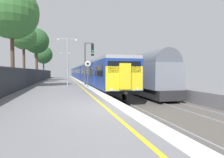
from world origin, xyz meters
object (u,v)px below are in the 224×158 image
object	(u,v)px
speed_limit_sign	(88,70)
platform_lamp_far	(65,63)
background_tree_back	(23,38)
background_tree_right	(43,55)
platform_lamp_mid	(67,57)
commuter_train_at_platform	(83,73)
signal_gantry	(88,58)
background_tree_left	(36,42)
background_tree_centre	(11,14)
freight_train_adjacent_track	(108,72)

from	to	relation	value
speed_limit_sign	platform_lamp_far	xyz separation A→B (m)	(-1.86, 24.54, 1.67)
background_tree_back	background_tree_right	bearing A→B (deg)	86.94
background_tree_right	platform_lamp_mid	bearing A→B (deg)	-79.66
platform_lamp_far	commuter_train_at_platform	bearing A→B (deg)	-17.72
signal_gantry	speed_limit_sign	world-z (taller)	signal_gantry
signal_gantry	platform_lamp_mid	xyz separation A→B (m)	(-2.24, -1.56, -0.03)
background_tree_left	background_tree_centre	distance (m)	15.80
commuter_train_at_platform	background_tree_left	bearing A→B (deg)	-139.19
background_tree_right	background_tree_back	world-z (taller)	background_tree_back
platform_lamp_mid	background_tree_left	xyz separation A→B (m)	(-4.75, 14.20, 3.50)
background_tree_left	background_tree_right	xyz separation A→B (m)	(0.10, 11.31, -1.37)
commuter_train_at_platform	platform_lamp_mid	distance (m)	21.89
background_tree_centre	background_tree_right	xyz separation A→B (m)	(0.26, 27.11, -1.50)
freight_train_adjacent_track	background_tree_centre	size ratio (longest dim) A/B	5.05
background_tree_centre	platform_lamp_far	bearing A→B (deg)	78.56
platform_lamp_far	background_tree_back	distance (m)	16.28
commuter_train_at_platform	platform_lamp_mid	bearing A→B (deg)	-99.78
signal_gantry	background_tree_back	size ratio (longest dim) A/B	0.61
speed_limit_sign	background_tree_back	bearing A→B (deg)	128.20
freight_train_adjacent_track	background_tree_centre	xyz separation A→B (m)	(-12.63, -17.20, 5.22)
speed_limit_sign	background_tree_centre	size ratio (longest dim) A/B	0.28
speed_limit_sign	platform_lamp_far	world-z (taller)	platform_lamp_far
freight_train_adjacent_track	commuter_train_at_platform	bearing A→B (deg)	124.16
background_tree_right	background_tree_back	bearing A→B (deg)	-93.06
signal_gantry	background_tree_centre	xyz separation A→B (m)	(-7.16, -3.16, 3.60)
freight_train_adjacent_track	background_tree_right	xyz separation A→B (m)	(-12.37, 9.91, 3.72)
platform_lamp_far	platform_lamp_mid	bearing A→B (deg)	-90.00
platform_lamp_far	background_tree_left	bearing A→B (deg)	-119.25
platform_lamp_mid	commuter_train_at_platform	bearing A→B (deg)	80.22
platform_lamp_mid	background_tree_left	world-z (taller)	background_tree_left
background_tree_centre	background_tree_back	size ratio (longest dim) A/B	1.17
platform_lamp_far	background_tree_centre	bearing A→B (deg)	-101.44
freight_train_adjacent_track	speed_limit_sign	bearing A→B (deg)	-108.53
platform_lamp_mid	background_tree_back	bearing A→B (deg)	126.27
background_tree_left	background_tree_centre	size ratio (longest dim) A/B	0.95
platform_lamp_mid	background_tree_centre	world-z (taller)	background_tree_centre
commuter_train_at_platform	platform_lamp_far	distance (m)	4.39
background_tree_back	background_tree_left	bearing A→B (deg)	82.56
signal_gantry	background_tree_centre	distance (m)	8.61
platform_lamp_far	background_tree_back	size ratio (longest dim) A/B	0.72
commuter_train_at_platform	platform_lamp_mid	world-z (taller)	platform_lamp_mid
platform_lamp_mid	background_tree_right	bearing A→B (deg)	100.34
platform_lamp_far	background_tree_right	distance (m)	5.73
background_tree_centre	background_tree_left	bearing A→B (deg)	89.42
signal_gantry	background_tree_left	world-z (taller)	background_tree_left
commuter_train_at_platform	background_tree_left	xyz separation A→B (m)	(-8.46, -7.31, 5.19)
commuter_train_at_platform	background_tree_back	world-z (taller)	background_tree_back
commuter_train_at_platform	background_tree_right	size ratio (longest dim) A/B	8.20
signal_gantry	speed_limit_sign	xyz separation A→B (m)	(-0.38, -3.41, -1.35)
commuter_train_at_platform	signal_gantry	size ratio (longest dim) A/B	12.41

